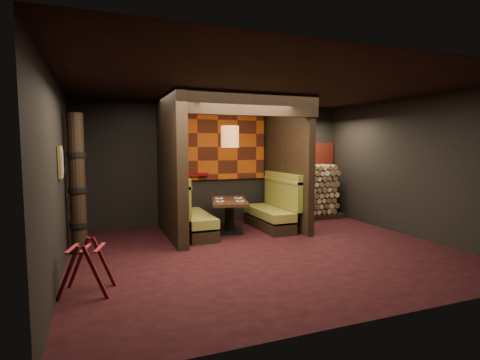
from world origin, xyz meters
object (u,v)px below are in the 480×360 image
Objects in this scene: totem_column at (77,185)px; booth_bench_right at (273,211)px; dining_table at (229,210)px; firewood_stack at (309,192)px; pendant_lamp at (230,137)px; luggage_rack at (87,265)px; booth_bench_left at (190,216)px.

booth_bench_right is at bearing 7.86° from totem_column.
booth_bench_right reaches higher than dining_table.
booth_bench_right is 1.55m from firewood_stack.
booth_bench_right is 1.54× the size of pendant_lamp.
totem_column is (-2.94, -0.50, -0.85)m from pendant_lamp.
dining_table is 3.73m from luggage_rack.
pendant_lamp is at bearing 9.59° from totem_column.
totem_column is (-0.15, 1.93, 0.83)m from luggage_rack.
booth_bench_right reaches higher than luggage_rack.
booth_bench_left is 3.15m from luggage_rack.
luggage_rack is (-3.83, -2.48, -0.05)m from booth_bench_right.
pendant_lamp is at bearing -3.61° from booth_bench_left.
firewood_stack reaches higher than booth_bench_right.
booth_bench_left is 3.33m from firewood_stack.
dining_table is 0.61× the size of totem_column.
dining_table is at bearing 90.00° from pendant_lamp.
totem_column reaches higher than luggage_rack.
luggage_rack is at bearing -138.98° from pendant_lamp.
booth_bench_left is 0.67× the size of totem_column.
booth_bench_left reaches higher than luggage_rack.
pendant_lamp reaches higher than dining_table.
totem_column is at bearing -172.14° from booth_bench_right.
booth_bench_left and booth_bench_right have the same top height.
luggage_rack is at bearing -148.48° from firewood_stack.
totem_column reaches higher than dining_table.
booth_bench_right is 2.14× the size of luggage_rack.
luggage_rack is 0.43× the size of firewood_stack.
firewood_stack is (5.19, 3.18, 0.33)m from luggage_rack.
totem_column is at bearing -166.81° from firewood_stack.
booth_bench_left is at bearing -167.83° from firewood_stack.
firewood_stack is (5.33, 1.25, -0.51)m from totem_column.
pendant_lamp reaches higher than totem_column.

